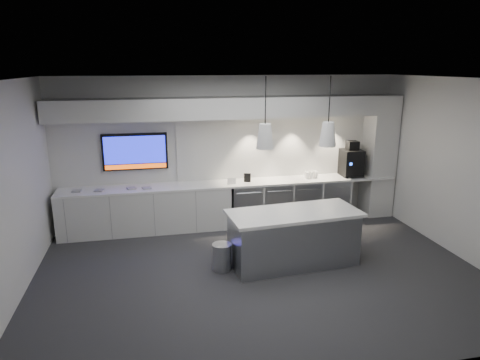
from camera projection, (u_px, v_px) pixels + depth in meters
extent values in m
plane|color=#2E2E31|center=(260.00, 272.00, 6.81)|extent=(7.00, 7.00, 0.00)
plane|color=black|center=(262.00, 79.00, 6.03)|extent=(7.00, 7.00, 0.00)
plane|color=silver|center=(230.00, 150.00, 8.78)|extent=(7.00, 0.00, 7.00)
plane|color=silver|center=(328.00, 249.00, 4.06)|extent=(7.00, 0.00, 7.00)
plane|color=silver|center=(8.00, 196.00, 5.72)|extent=(0.00, 7.00, 7.00)
plane|color=silver|center=(464.00, 170.00, 7.12)|extent=(0.00, 7.00, 7.00)
cube|color=white|center=(233.00, 183.00, 8.64)|extent=(6.80, 0.65, 0.04)
cube|color=silver|center=(146.00, 210.00, 8.40)|extent=(3.30, 0.63, 0.86)
cube|color=#9DA0A5|center=(245.00, 204.00, 8.81)|extent=(0.60, 0.61, 0.85)
cube|color=#9DA0A5|center=(275.00, 202.00, 8.93)|extent=(0.60, 0.61, 0.85)
cube|color=#9DA0A5|center=(303.00, 200.00, 9.06)|extent=(0.60, 0.61, 0.85)
cube|color=#9DA0A5|center=(331.00, 198.00, 9.19)|extent=(0.60, 0.61, 0.85)
cube|color=silver|center=(286.00, 146.00, 8.99)|extent=(4.60, 0.03, 1.30)
cube|color=silver|center=(233.00, 107.00, 8.27)|extent=(6.90, 0.60, 0.40)
cube|color=silver|center=(379.00, 156.00, 9.19)|extent=(0.55, 0.55, 2.60)
cube|color=black|center=(135.00, 152.00, 8.34)|extent=(1.25, 0.06, 0.72)
cube|color=#1319B4|center=(135.00, 150.00, 8.30)|extent=(1.17, 0.00, 0.54)
cube|color=#E9520D|center=(136.00, 166.00, 8.38)|extent=(1.17, 0.00, 0.09)
cube|color=#9DA0A5|center=(293.00, 239.00, 7.02)|extent=(2.09, 0.98, 0.85)
cube|color=white|center=(294.00, 213.00, 6.90)|extent=(2.20, 1.09, 0.05)
cylinder|color=#9DA0A5|center=(222.00, 257.00, 6.86)|extent=(0.35, 0.35, 0.44)
cube|color=black|center=(351.00, 163.00, 9.10)|extent=(0.44, 0.48, 0.57)
cube|color=black|center=(352.00, 145.00, 9.01)|extent=(0.24, 0.24, 0.18)
cube|color=#9DA0A5|center=(356.00, 178.00, 8.94)|extent=(0.32, 0.22, 0.03)
cube|color=black|center=(247.00, 178.00, 8.65)|extent=(0.14, 0.06, 0.18)
cube|color=white|center=(232.00, 181.00, 8.48)|extent=(0.18, 0.06, 0.14)
cube|color=#979797|center=(76.00, 191.00, 8.01)|extent=(0.17, 0.17, 0.02)
cube|color=#979797|center=(99.00, 190.00, 8.04)|extent=(0.20, 0.20, 0.02)
cube|color=#979797|center=(132.00, 188.00, 8.18)|extent=(0.20, 0.20, 0.02)
cube|color=#979797|center=(147.00, 188.00, 8.20)|extent=(0.19, 0.19, 0.02)
cone|color=silver|center=(265.00, 136.00, 6.47)|extent=(0.27, 0.27, 0.38)
cylinder|color=black|center=(266.00, 100.00, 6.33)|extent=(0.02, 0.02, 0.70)
cone|color=silver|center=(328.00, 134.00, 6.67)|extent=(0.27, 0.27, 0.38)
cylinder|color=black|center=(330.00, 99.00, 6.53)|extent=(0.02, 0.02, 0.70)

